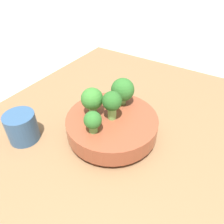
# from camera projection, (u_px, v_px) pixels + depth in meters

# --- Properties ---
(ground_plane) EXTENTS (6.00, 6.00, 0.00)m
(ground_plane) POSITION_uv_depth(u_px,v_px,m) (112.00, 138.00, 0.67)
(ground_plane) COLOR beige
(table) EXTENTS (1.01, 0.80, 0.04)m
(table) POSITION_uv_depth(u_px,v_px,m) (112.00, 134.00, 0.66)
(table) COLOR olive
(table) RESTS_ON ground_plane
(bowl) EXTENTS (0.25, 0.25, 0.06)m
(bowl) POSITION_uv_depth(u_px,v_px,m) (112.00, 125.00, 0.61)
(bowl) COLOR brown
(bowl) RESTS_ON table
(broccoli_floret_center) EXTENTS (0.05, 0.05, 0.08)m
(broccoli_floret_center) POSITION_uv_depth(u_px,v_px,m) (112.00, 103.00, 0.56)
(broccoli_floret_center) COLOR #7AB256
(broccoli_floret_center) RESTS_ON bowl
(broccoli_floret_right) EXTENTS (0.04, 0.04, 0.06)m
(broccoli_floret_right) POSITION_uv_depth(u_px,v_px,m) (93.00, 121.00, 0.53)
(broccoli_floret_right) COLOR #6BA34C
(broccoli_floret_right) RESTS_ON bowl
(broccoli_floret_left) EXTENTS (0.07, 0.07, 0.08)m
(broccoli_floret_left) POSITION_uv_depth(u_px,v_px,m) (124.00, 90.00, 0.62)
(broccoli_floret_left) COLOR #7AB256
(broccoli_floret_left) RESTS_ON bowl
(broccoli_floret_front) EXTENTS (0.06, 0.06, 0.08)m
(broccoli_floret_front) POSITION_uv_depth(u_px,v_px,m) (92.00, 99.00, 0.58)
(broccoli_floret_front) COLOR #609347
(broccoli_floret_front) RESTS_ON bowl
(cup) EXTENTS (0.08, 0.08, 0.08)m
(cup) POSITION_uv_depth(u_px,v_px,m) (22.00, 127.00, 0.59)
(cup) COLOR #33567F
(cup) RESTS_ON table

